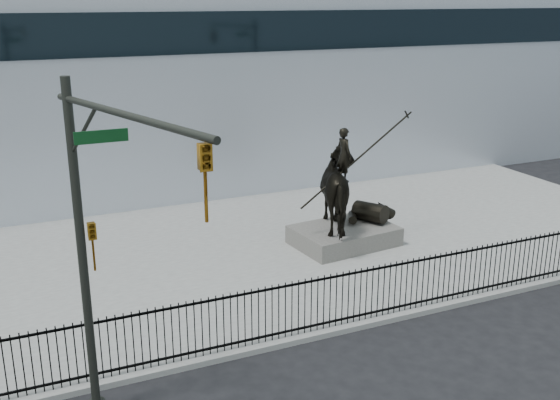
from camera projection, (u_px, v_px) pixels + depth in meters
name	position (u px, v px, depth m)	size (l,w,h in m)	color
ground	(386.00, 347.00, 16.28)	(120.00, 120.00, 0.00)	black
plaza	(273.00, 250.00, 22.35)	(30.00, 12.00, 0.15)	gray
building	(167.00, 78.00, 32.34)	(44.00, 14.00, 9.00)	silver
picket_fence	(361.00, 294.00, 17.10)	(22.10, 0.10, 1.50)	black
statue_plinth	(344.00, 236.00, 22.55)	(3.36, 2.31, 0.63)	#56534E
equestrian_statue	(347.00, 190.00, 22.09)	(4.29, 2.87, 3.65)	black
traffic_signal_left	(101.00, 245.00, 11.89)	(1.52, 4.84, 7.00)	#252823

